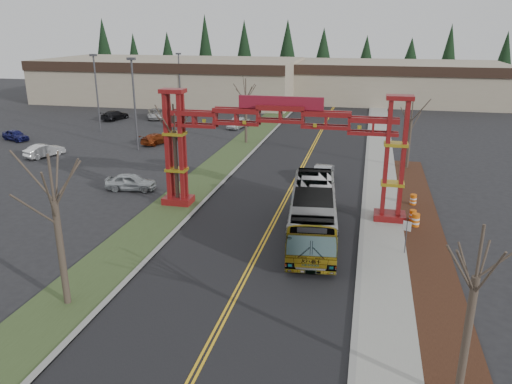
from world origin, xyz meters
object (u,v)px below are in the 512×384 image
(bare_tree_right_near, at_px, (476,278))
(barrel_north, at_px, (413,200))
(gateway_arch, at_px, (280,133))
(parked_car_mid_a, at_px, (157,139))
(bare_tree_median_far, at_px, (246,97))
(barrel_south, at_px, (416,221))
(parked_car_far_b, at_px, (156,114))
(bare_tree_median_near, at_px, (54,201))
(retail_building_east, at_px, (394,82))
(silver_sedan, at_px, (322,174))
(parked_car_far_a, at_px, (238,123))
(parked_car_near_a, at_px, (131,182))
(parked_car_mid_b, at_px, (15,135))
(bare_tree_right_far, at_px, (411,121))
(parked_car_near_b, at_px, (44,151))
(bare_tree_median_mid, at_px, (174,132))
(light_pole_near, at_px, (134,98))
(barrel_mid, at_px, (413,216))
(light_pole_far, at_px, (179,78))
(parked_car_far_c, at_px, (115,115))
(transit_bus, at_px, (313,213))
(light_pole_mid, at_px, (96,88))
(retail_building_west, at_px, (172,80))
(street_sign, at_px, (407,231))

(bare_tree_right_near, height_order, barrel_north, bare_tree_right_near)
(gateway_arch, xyz_separation_m, parked_car_mid_a, (-18.11, 19.16, -5.35))
(bare_tree_median_far, relative_size, barrel_south, 7.41)
(parked_car_far_b, relative_size, bare_tree_median_near, 0.68)
(retail_building_east, relative_size, silver_sedan, 8.70)
(parked_car_far_a, height_order, barrel_north, parked_car_far_a)
(parked_car_near_a, xyz_separation_m, parked_car_far_b, (-11.96, 32.53, 0.01))
(parked_car_mid_b, relative_size, bare_tree_right_far, 0.58)
(parked_car_near_b, distance_m, bare_tree_median_mid, 22.68)
(bare_tree_right_far, bearing_deg, bare_tree_median_mid, -140.69)
(light_pole_near, distance_m, barrel_mid, 32.99)
(parked_car_near_b, bearing_deg, bare_tree_median_mid, 173.30)
(bare_tree_median_mid, bearing_deg, light_pole_far, 110.72)
(bare_tree_median_mid, bearing_deg, light_pole_near, 124.63)
(parked_car_far_a, relative_size, light_pole_far, 0.46)
(parked_car_mid_a, xyz_separation_m, bare_tree_right_near, (28.11, -37.28, 4.53))
(parked_car_near_b, distance_m, light_pole_near, 10.98)
(parked_car_far_c, height_order, light_pole_near, light_pole_near)
(silver_sedan, height_order, bare_tree_median_far, bare_tree_median_far)
(bare_tree_median_near, bearing_deg, parked_car_far_b, 108.89)
(bare_tree_right_near, xyz_separation_m, barrel_north, (-0.14, 21.74, -4.69))
(light_pole_near, xyz_separation_m, barrel_north, (28.81, -12.15, -5.36))
(parked_car_mid_a, bearing_deg, bare_tree_median_far, -144.05)
(bare_tree_median_mid, bearing_deg, bare_tree_right_near, -45.04)
(parked_car_near_b, bearing_deg, light_pole_far, -72.66)
(parked_car_mid_b, bearing_deg, transit_bus, -96.80)
(silver_sedan, bearing_deg, barrel_south, -47.96)
(gateway_arch, height_order, bare_tree_median_near, gateway_arch)
(bare_tree_median_mid, relative_size, light_pole_far, 0.85)
(parked_car_far_c, distance_m, barrel_south, 52.47)
(gateway_arch, height_order, bare_tree_median_mid, gateway_arch)
(parked_car_near_a, bearing_deg, bare_tree_median_mid, -123.97)
(gateway_arch, bearing_deg, light_pole_mid, 139.54)
(light_pole_far, relative_size, barrel_south, 8.99)
(gateway_arch, relative_size, bare_tree_median_near, 2.35)
(parked_car_mid_a, xyz_separation_m, barrel_south, (27.82, -20.07, -0.12))
(retail_building_west, height_order, parked_car_far_b, retail_building_west)
(barrel_mid, bearing_deg, parked_car_far_a, 124.45)
(barrel_mid, bearing_deg, parked_car_mid_a, 145.51)
(parked_car_mid_a, bearing_deg, bare_tree_median_mid, 138.37)
(light_pole_mid, distance_m, street_sign, 47.61)
(parked_car_far_c, bearing_deg, retail_building_west, -79.92)
(transit_bus, distance_m, parked_car_mid_b, 43.93)
(silver_sedan, distance_m, parked_car_near_b, 29.78)
(parked_car_mid_b, bearing_deg, barrel_mid, -88.69)
(light_pole_near, height_order, barrel_north, light_pole_near)
(light_pole_near, distance_m, barrel_south, 33.59)
(retail_building_east, relative_size, parked_car_far_b, 7.24)
(transit_bus, relative_size, barrel_south, 11.82)
(parked_car_near_a, relative_size, light_pole_far, 0.46)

